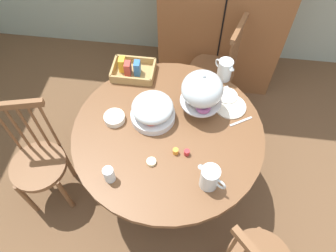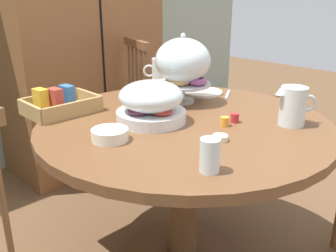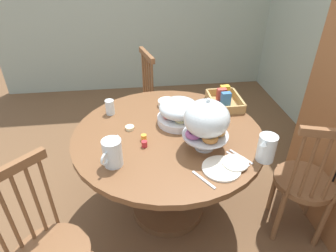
# 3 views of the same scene
# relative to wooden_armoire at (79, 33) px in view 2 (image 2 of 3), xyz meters

# --- Properties ---
(wooden_armoire) EXTENTS (1.18, 0.60, 1.96)m
(wooden_armoire) POSITION_rel_wooden_armoire_xyz_m (0.00, 0.00, 0.00)
(wooden_armoire) COLOR brown
(wooden_armoire) RESTS_ON ground_plane
(dining_table) EXTENTS (1.27, 1.27, 0.74)m
(dining_table) POSITION_rel_wooden_armoire_xyz_m (-0.32, -1.35, -0.44)
(dining_table) COLOR brown
(dining_table) RESTS_ON ground_plane
(windsor_chair_facing_door) EXTENTS (0.42, 0.42, 0.97)m
(windsor_chair_facing_door) POSITION_rel_wooden_armoire_xyz_m (-0.02, -0.46, -0.53)
(windsor_chair_facing_door) COLOR brown
(windsor_chair_facing_door) RESTS_ON ground_plane
(pastry_stand_with_dome) EXTENTS (0.28, 0.28, 0.34)m
(pastry_stand_with_dome) POSITION_rel_wooden_armoire_xyz_m (-0.12, -1.15, -0.05)
(pastry_stand_with_dome) COLOR silver
(pastry_stand_with_dome) RESTS_ON dining_table
(fruit_platter_covered) EXTENTS (0.30, 0.30, 0.18)m
(fruit_platter_covered) POSITION_rel_wooden_armoire_xyz_m (-0.43, -1.26, -0.16)
(fruit_platter_covered) COLOR silver
(fruit_platter_covered) RESTS_ON dining_table
(orange_juice_pitcher) EXTENTS (0.14, 0.16, 0.17)m
(orange_juice_pitcher) POSITION_rel_wooden_armoire_xyz_m (0.03, -0.82, -0.17)
(orange_juice_pitcher) COLOR silver
(orange_juice_pitcher) RESTS_ON dining_table
(milk_pitcher) EXTENTS (0.18, 0.12, 0.17)m
(milk_pitcher) POSITION_rel_wooden_armoire_xyz_m (-0.03, -1.70, -0.17)
(milk_pitcher) COLOR silver
(milk_pitcher) RESTS_ON dining_table
(cereal_basket) EXTENTS (0.32, 0.24, 0.12)m
(cereal_basket) POSITION_rel_wooden_armoire_xyz_m (-0.65, -0.87, -0.21)
(cereal_basket) COLOR tan
(cereal_basket) RESTS_ON dining_table
(china_plate_large) EXTENTS (0.22, 0.22, 0.01)m
(china_plate_large) POSITION_rel_wooden_armoire_xyz_m (0.08, -1.10, -0.24)
(china_plate_large) COLOR white
(china_plate_large) RESTS_ON dining_table
(china_plate_small) EXTENTS (0.15, 0.15, 0.01)m
(china_plate_small) POSITION_rel_wooden_armoire_xyz_m (0.06, -1.01, -0.23)
(china_plate_small) COLOR white
(china_plate_small) RESTS_ON china_plate_large
(cereal_bowl) EXTENTS (0.14, 0.14, 0.04)m
(cereal_bowl) POSITION_rel_wooden_armoire_xyz_m (-0.69, -1.31, -0.22)
(cereal_bowl) COLOR white
(cereal_bowl) RESTS_ON dining_table
(drinking_glass) EXTENTS (0.06, 0.06, 0.11)m
(drinking_glass) POSITION_rel_wooden_armoire_xyz_m (-0.62, -1.74, -0.19)
(drinking_glass) COLOR silver
(drinking_glass) RESTS_ON dining_table
(butter_dish) EXTENTS (0.06, 0.06, 0.02)m
(butter_dish) POSITION_rel_wooden_armoire_xyz_m (-0.39, -1.60, -0.23)
(butter_dish) COLOR beige
(butter_dish) RESTS_ON dining_table
(jam_jar_strawberry) EXTENTS (0.04, 0.04, 0.04)m
(jam_jar_strawberry) POSITION_rel_wooden_armoire_xyz_m (-0.18, -1.51, -0.22)
(jam_jar_strawberry) COLOR #B7282D
(jam_jar_strawberry) RESTS_ON dining_table
(jam_jar_apricot) EXTENTS (0.04, 0.04, 0.04)m
(jam_jar_apricot) POSITION_rel_wooden_armoire_xyz_m (-0.25, -1.51, -0.22)
(jam_jar_apricot) COLOR orange
(jam_jar_apricot) RESTS_ON dining_table
(table_knife) EXTENTS (0.15, 0.10, 0.01)m
(table_knife) POSITION_rel_wooden_armoire_xyz_m (0.01, -0.98, -0.24)
(table_knife) COLOR silver
(table_knife) RESTS_ON dining_table
(dinner_fork) EXTENTS (0.15, 0.10, 0.01)m
(dinner_fork) POSITION_rel_wooden_armoire_xyz_m (-0.01, -0.95, -0.24)
(dinner_fork) COLOR silver
(dinner_fork) RESTS_ON dining_table
(soup_spoon) EXTENTS (0.15, 0.10, 0.01)m
(soup_spoon) POSITION_rel_wooden_armoire_xyz_m (0.16, -1.21, -0.24)
(soup_spoon) COLOR silver
(soup_spoon) RESTS_ON dining_table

